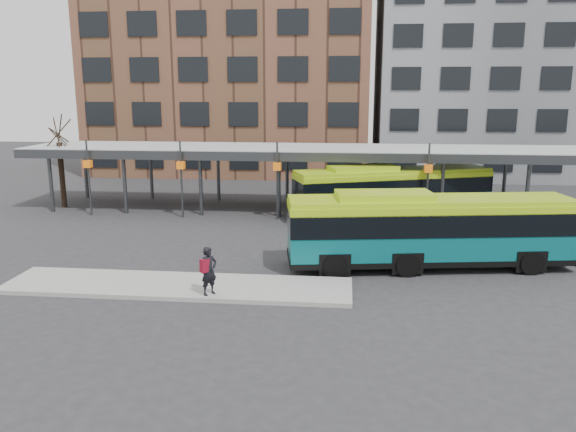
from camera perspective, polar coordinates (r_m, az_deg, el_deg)
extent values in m
plane|color=#28282B|center=(25.17, 3.03, -5.43)|extent=(120.00, 120.00, 0.00)
cube|color=gray|center=(23.25, -11.13, -6.97)|extent=(14.00, 3.00, 0.18)
cube|color=#999B9E|center=(37.12, 4.15, 6.71)|extent=(40.00, 6.00, 0.35)
cube|color=#383A3D|center=(34.15, 3.98, 5.95)|extent=(40.00, 0.15, 0.55)
cylinder|color=#383A3D|center=(39.81, -22.94, 3.10)|extent=(0.24, 0.24, 3.80)
cylinder|color=#383A3D|center=(44.20, -19.86, 4.20)|extent=(0.24, 0.24, 3.80)
cylinder|color=#383A3D|center=(37.66, -16.25, 3.10)|extent=(0.24, 0.24, 3.80)
cylinder|color=#383A3D|center=(42.28, -13.73, 4.23)|extent=(0.24, 0.24, 3.80)
cylinder|color=#383A3D|center=(36.08, -8.86, 3.06)|extent=(0.24, 0.24, 3.80)
cylinder|color=#383A3D|center=(40.88, -7.09, 4.22)|extent=(0.24, 0.24, 3.80)
cylinder|color=#383A3D|center=(35.15, -0.94, 2.96)|extent=(0.24, 0.24, 3.80)
cylinder|color=#383A3D|center=(40.06, -0.09, 4.15)|extent=(0.24, 0.24, 3.80)
cylinder|color=#383A3D|center=(34.92, 7.24, 2.79)|extent=(0.24, 0.24, 3.80)
cylinder|color=#383A3D|center=(39.85, 7.10, 4.01)|extent=(0.24, 0.24, 3.80)
cylinder|color=#383A3D|center=(35.39, 15.37, 2.57)|extent=(0.24, 0.24, 3.80)
cylinder|color=#383A3D|center=(40.27, 14.24, 3.81)|extent=(0.24, 0.24, 3.80)
cylinder|color=#383A3D|center=(36.55, 23.13, 2.32)|extent=(0.24, 0.24, 3.80)
cylinder|color=#383A3D|center=(41.29, 21.13, 3.55)|extent=(0.24, 0.24, 3.80)
cylinder|color=#383A3D|center=(37.67, -19.57, 3.65)|extent=(0.12, 0.12, 4.80)
cube|color=#D7610C|center=(37.55, -19.67, 5.01)|extent=(0.45, 0.45, 0.45)
cylinder|color=#383A3D|center=(35.51, -10.77, 3.65)|extent=(0.12, 0.12, 4.80)
cube|color=#D7610C|center=(35.39, -10.83, 5.09)|extent=(0.45, 0.45, 0.45)
cylinder|color=#383A3D|center=(34.29, -1.10, 3.56)|extent=(0.12, 0.12, 4.80)
cube|color=#D7610C|center=(34.16, -1.11, 5.05)|extent=(0.45, 0.45, 0.45)
cylinder|color=#383A3D|center=(34.38, 13.98, 3.21)|extent=(0.12, 0.12, 4.80)
cube|color=#D7610C|center=(34.25, 14.06, 4.70)|extent=(0.45, 0.45, 0.45)
cylinder|color=black|center=(41.07, -21.98, 3.87)|extent=(0.36, 0.36, 4.40)
cylinder|color=black|center=(40.75, -22.16, 7.48)|extent=(0.08, 1.63, 1.59)
cylinder|color=black|center=(40.89, -22.22, 7.49)|extent=(1.63, 0.13, 1.59)
cylinder|color=black|center=(40.84, -22.41, 7.47)|extent=(0.15, 1.63, 1.59)
cylinder|color=black|center=(40.71, -22.35, 7.46)|extent=(1.63, 0.10, 1.59)
cube|color=brown|center=(57.10, -5.56, 15.76)|extent=(26.00, 14.00, 22.00)
cube|color=slate|center=(57.89, 21.44, 13.94)|extent=(24.00, 14.00, 20.00)
cube|color=#08575C|center=(25.78, 14.14, -1.51)|extent=(12.76, 4.52, 2.61)
cube|color=black|center=(25.66, 14.20, -0.38)|extent=(12.82, 4.59, 0.99)
cube|color=#9BC213|center=(25.48, 14.31, 1.56)|extent=(12.74, 4.42, 0.21)
cube|color=#9BC213|center=(24.90, 9.75, 2.01)|extent=(4.41, 2.50, 0.36)
cube|color=black|center=(26.08, 14.00, -4.02)|extent=(12.83, 4.59, 0.25)
cylinder|color=black|center=(26.48, 23.49, -4.39)|extent=(1.08, 0.47, 1.04)
cylinder|color=black|center=(28.68, 21.27, -2.95)|extent=(1.08, 0.47, 1.04)
cylinder|color=black|center=(24.56, 12.06, -4.88)|extent=(1.08, 0.47, 1.04)
cylinder|color=black|center=(26.92, 10.67, -3.27)|extent=(1.08, 0.47, 1.04)
cylinder|color=black|center=(23.95, 4.79, -5.09)|extent=(1.08, 0.47, 1.04)
cylinder|color=black|center=(26.36, 4.04, -3.42)|extent=(1.08, 0.47, 1.04)
cube|color=#08575C|center=(35.33, 10.59, 2.34)|extent=(12.32, 6.67, 2.54)
cube|color=black|center=(35.25, 10.62, 3.16)|extent=(12.39, 6.74, 0.97)
cube|color=#9BC213|center=(35.12, 10.68, 4.55)|extent=(12.28, 6.57, 0.20)
cube|color=#9BC213|center=(34.28, 7.60, 4.81)|extent=(4.45, 3.14, 0.36)
cube|color=black|center=(35.55, 10.52, 0.52)|extent=(12.40, 6.75, 0.24)
cylinder|color=black|center=(36.40, 17.16, 0.50)|extent=(1.06, 0.64, 1.02)
cylinder|color=black|center=(38.48, 15.23, 1.25)|extent=(1.06, 0.64, 1.02)
cylinder|color=black|center=(33.94, 9.53, 0.04)|extent=(1.06, 0.64, 1.02)
cylinder|color=black|center=(36.17, 7.94, 0.87)|extent=(1.06, 0.64, 1.02)
cylinder|color=black|center=(32.83, 4.66, -0.25)|extent=(1.06, 0.64, 1.02)
cylinder|color=black|center=(35.12, 3.33, 0.62)|extent=(1.06, 0.64, 1.02)
imported|color=black|center=(21.55, -8.03, -5.55)|extent=(0.79, 0.81, 1.87)
cube|color=maroon|center=(21.38, -8.45, -5.01)|extent=(0.38, 0.39, 0.50)
imported|color=slate|center=(38.19, 20.84, 0.65)|extent=(1.66, 0.71, 0.85)
imported|color=slate|center=(38.24, 21.70, 0.68)|extent=(1.62, 0.51, 0.97)
imported|color=slate|center=(38.41, 23.11, 0.55)|extent=(1.72, 0.77, 0.88)
imported|color=slate|center=(38.30, 23.38, 0.57)|extent=(1.64, 0.51, 0.98)
imported|color=slate|center=(38.60, 25.02, 0.40)|extent=(1.69, 1.00, 0.84)
imported|color=slate|center=(39.22, 25.57, 0.69)|extent=(1.79, 0.60, 1.06)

